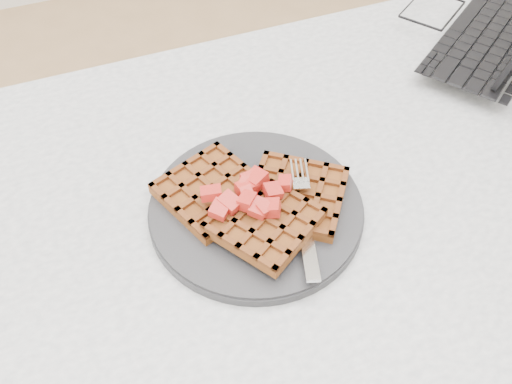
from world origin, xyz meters
The scene contains 6 objects.
table centered at (0.00, 0.00, 0.64)m, with size 1.20×0.80×0.75m.
plate centered at (-0.14, 0.03, 0.76)m, with size 0.27×0.27×0.02m, color #242427.
waffles centered at (-0.14, 0.02, 0.78)m, with size 0.25×0.22×0.03m.
strawberry_pile centered at (-0.14, 0.03, 0.80)m, with size 0.15×0.15×0.02m, color #99100C, non-canonical shape.
fork centered at (-0.09, -0.01, 0.77)m, with size 0.02×0.18×0.02m, color silver, non-canonical shape.
laptop centered at (0.35, 0.24, 0.79)m, with size 0.43×0.41×0.24m.
Camera 1 is at (-0.30, -0.39, 1.31)m, focal length 40.00 mm.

